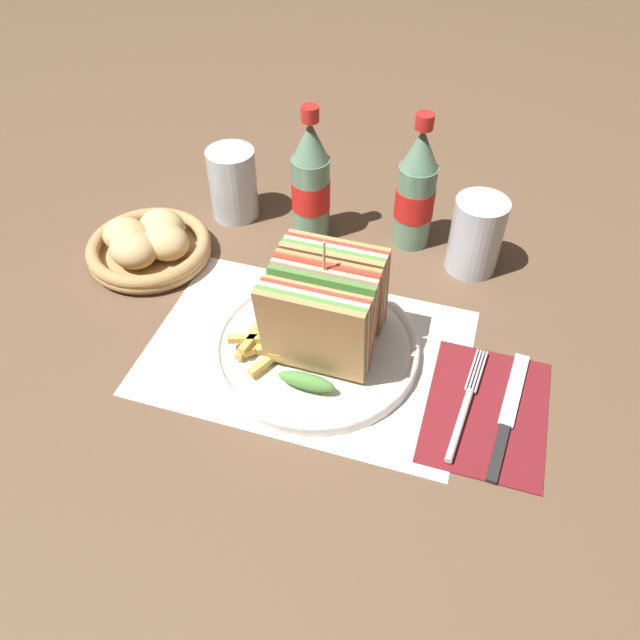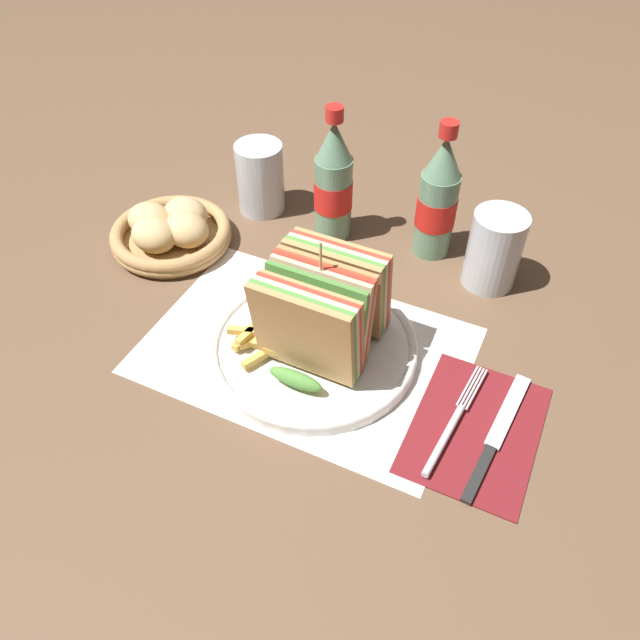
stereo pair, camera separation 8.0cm
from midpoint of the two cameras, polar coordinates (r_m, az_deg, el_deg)
name	(u,v)px [view 2 (the right image)]	position (r m, az deg, el deg)	size (l,w,h in m)	color
ground_plane	(298,362)	(0.80, 0.84, -4.00)	(4.00, 4.00, 0.00)	brown
placemat	(305,350)	(0.81, 1.45, -2.88)	(0.41, 0.28, 0.00)	silver
plate_main	(313,346)	(0.81, 2.22, -2.54)	(0.27, 0.27, 0.02)	white
club_sandwich	(321,311)	(0.75, 3.15, 0.70)	(0.13, 0.16, 0.17)	tan
fries_pile	(270,337)	(0.79, -1.71, -1.68)	(0.11, 0.10, 0.02)	gold
ketchup_blob	(278,325)	(0.81, -1.06, -0.59)	(0.04, 0.04, 0.02)	maroon
napkin	(475,429)	(0.77, 16.98, -9.65)	(0.14, 0.19, 0.00)	maroon
fork	(450,428)	(0.75, 14.84, -9.74)	(0.03, 0.18, 0.01)	silver
knife	(496,436)	(0.76, 18.78, -10.17)	(0.03, 0.20, 0.00)	black
coke_bottle_near	(333,183)	(0.95, 3.68, 12.27)	(0.06, 0.06, 0.21)	slate
coke_bottle_far	(438,200)	(0.94, 13.16, 10.56)	(0.06, 0.06, 0.21)	slate
glass_near	(493,254)	(0.93, 17.98, 5.66)	(0.08, 0.08, 0.11)	silver
glass_far	(260,178)	(1.03, -3.22, 12.76)	(0.08, 0.08, 0.11)	silver
bread_basket	(171,232)	(0.98, -11.24, 7.81)	(0.18, 0.18, 0.06)	#AD8451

